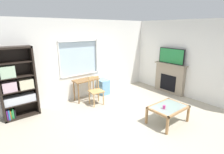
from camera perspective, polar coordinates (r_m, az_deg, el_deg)
ground at (r=4.83m, az=4.48°, el=-13.97°), size 6.59×5.41×0.02m
wall_back_with_window at (r=6.08m, az=-9.34°, el=5.72°), size 5.59×0.15×2.68m
wall_right at (r=6.57m, az=23.53°, el=5.41°), size 0.12×4.61×2.68m
bookshelf at (r=5.28m, az=-29.12°, el=-2.52°), size 0.90×0.38×1.95m
desk_under_window at (r=5.90m, az=-8.61°, el=-2.03°), size 0.87×0.42×0.72m
wooden_chair at (r=5.54m, az=-5.46°, el=-4.47°), size 0.45×0.43×0.90m
plastic_drawer_unit at (r=6.42m, az=-2.90°, el=-3.33°), size 0.35×0.40×0.55m
fireplace at (r=6.85m, az=18.57°, el=-0.34°), size 0.26×1.27×1.13m
tv at (r=6.66m, az=19.12°, el=6.61°), size 0.06×1.01×0.57m
coffee_table at (r=4.72m, az=18.16°, el=-9.98°), size 0.97×0.67×0.46m
sippy_cup at (r=4.52m, az=16.92°, el=-9.54°), size 0.07×0.07×0.09m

